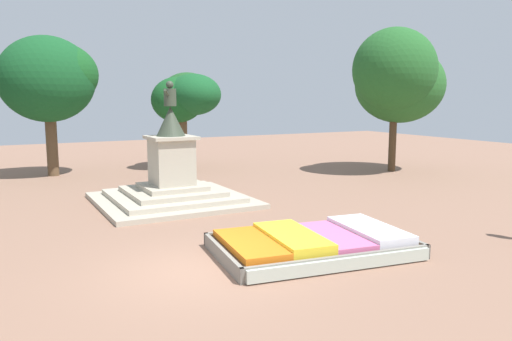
# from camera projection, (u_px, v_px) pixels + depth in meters

# --- Properties ---
(ground_plane) EXTENTS (72.42, 72.42, 0.00)m
(ground_plane) POSITION_uv_depth(u_px,v_px,m) (197.00, 271.00, 11.54)
(ground_plane) COLOR #8C6651
(flower_planter) EXTENTS (5.35, 3.79, 0.58)m
(flower_planter) POSITION_uv_depth(u_px,v_px,m) (314.00, 244.00, 12.86)
(flower_planter) COLOR #38281C
(flower_planter) RESTS_ON ground_plane
(statue_monument) EXTENTS (5.50, 5.50, 4.59)m
(statue_monument) POSITION_uv_depth(u_px,v_px,m) (172.00, 181.00, 18.97)
(statue_monument) COLOR #B0A691
(statue_monument) RESTS_ON ground_plane
(park_tree_far_left) EXTENTS (4.84, 4.08, 7.01)m
(park_tree_far_left) POSITION_uv_depth(u_px,v_px,m) (50.00, 78.00, 24.81)
(park_tree_far_left) COLOR brown
(park_tree_far_left) RESTS_ON ground_plane
(park_tree_behind_statue) EXTENTS (3.73, 4.22, 5.38)m
(park_tree_behind_statue) POSITION_uv_depth(u_px,v_px,m) (186.00, 96.00, 27.60)
(park_tree_behind_statue) COLOR brown
(park_tree_behind_statue) RESTS_ON ground_plane
(park_tree_street_side) EXTENTS (5.73, 5.10, 7.54)m
(park_tree_street_side) POSITION_uv_depth(u_px,v_px,m) (397.00, 78.00, 26.29)
(park_tree_street_side) COLOR #4C3823
(park_tree_street_side) RESTS_ON ground_plane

